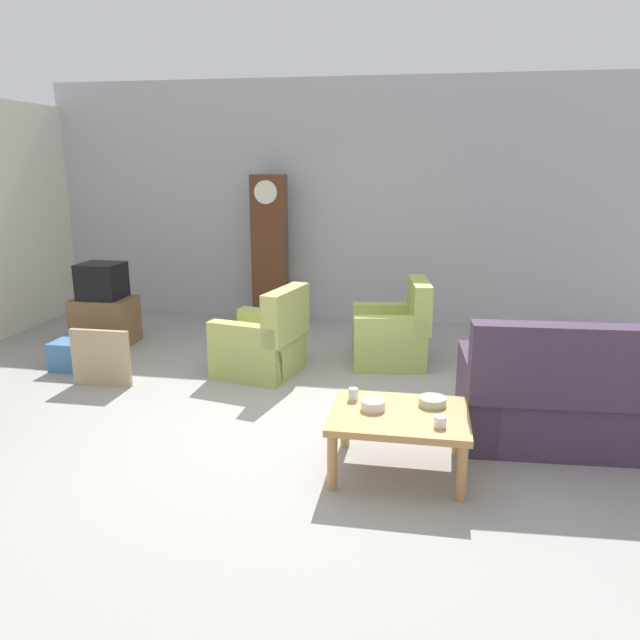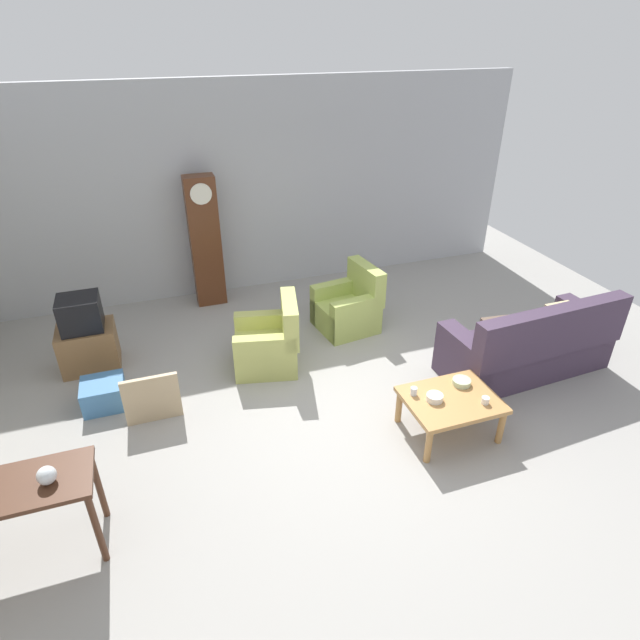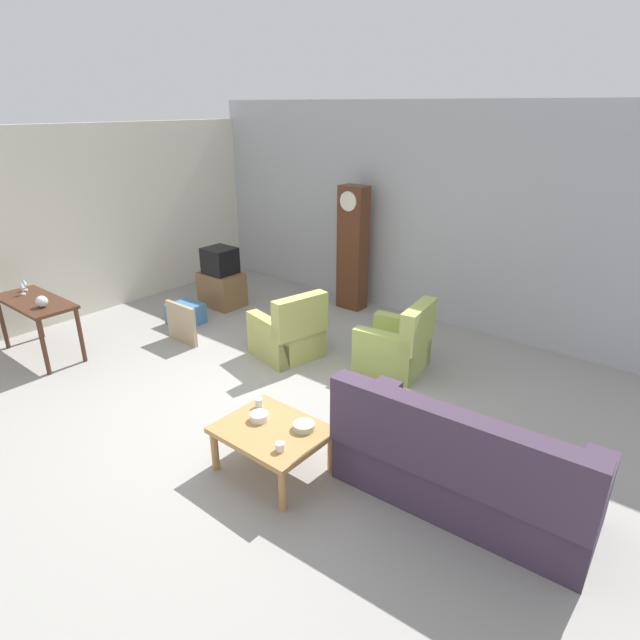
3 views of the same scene
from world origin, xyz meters
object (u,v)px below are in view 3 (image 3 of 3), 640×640
object	(u,v)px
armchair_olive_near	(289,335)
storage_box_blue	(186,314)
armchair_olive_far	(396,347)
tv_crt	(220,261)
wine_glass_mid	(22,286)
grandfather_clock	(353,249)
cup_blue_rimmed	(259,403)
tv_stand_cabinet	(222,289)
bowl_white_stacked	(259,417)
glass_dome_cloche	(42,301)
couch_floral	(461,469)
bowl_shallow_green	(304,426)
coffee_table_wood	(272,435)
wine_glass_tall	(24,283)
cup_white_porcelain	(280,447)
console_table_dark	(36,308)
framed_picture_leaning	(182,323)

from	to	relation	value
armchair_olive_near	storage_box_blue	bearing A→B (deg)	-175.20
armchair_olive_far	tv_crt	bearing A→B (deg)	177.56
storage_box_blue	wine_glass_mid	size ratio (longest dim) A/B	2.55
grandfather_clock	wine_glass_mid	distance (m)	4.75
tv_crt	cup_blue_rimmed	bearing A→B (deg)	-35.80
tv_stand_cabinet	bowl_white_stacked	world-z (taller)	tv_stand_cabinet
cup_blue_rimmed	glass_dome_cloche	bearing A→B (deg)	-172.71
couch_floral	wine_glass_mid	size ratio (longest dim) A/B	11.68
bowl_shallow_green	glass_dome_cloche	bearing A→B (deg)	-173.83
tv_crt	glass_dome_cloche	xyz separation A→B (m)	(-0.08, -2.81, 0.08)
storage_box_blue	coffee_table_wood	bearing A→B (deg)	-25.72
wine_glass_mid	tv_stand_cabinet	bearing A→B (deg)	75.14
storage_box_blue	wine_glass_tall	distance (m)	2.20
couch_floral	bowl_white_stacked	world-z (taller)	couch_floral
coffee_table_wood	cup_white_porcelain	distance (m)	0.35
tv_stand_cabinet	cup_white_porcelain	distance (m)	4.79
armchair_olive_far	tv_stand_cabinet	size ratio (longest dim) A/B	1.35
console_table_dark	tv_crt	distance (m)	2.80
glass_dome_cloche	wine_glass_tall	distance (m)	0.82
grandfather_clock	tv_crt	distance (m)	2.17
cup_blue_rimmed	wine_glass_tall	bearing A→B (deg)	-176.01
bowl_shallow_green	wine_glass_tall	world-z (taller)	wine_glass_tall
armchair_olive_far	tv_stand_cabinet	bearing A→B (deg)	177.56
console_table_dark	bowl_shallow_green	xyz separation A→B (m)	(4.29, 0.39, -0.19)
console_table_dark	cup_blue_rimmed	bearing A→B (deg)	5.99
framed_picture_leaning	cup_blue_rimmed	xyz separation A→B (m)	(2.61, -1.04, 0.21)
armchair_olive_near	storage_box_blue	size ratio (longest dim) A/B	2.01
storage_box_blue	bowl_shallow_green	distance (m)	4.01
cup_white_porcelain	coffee_table_wood	bearing A→B (deg)	146.10
couch_floral	storage_box_blue	size ratio (longest dim) A/B	4.59
armchair_olive_far	cup_blue_rimmed	xyz separation A→B (m)	(-0.17, -2.23, 0.19)
armchair_olive_far	console_table_dark	bearing A→B (deg)	-145.98
grandfather_clock	cup_blue_rimmed	world-z (taller)	grandfather_clock
storage_box_blue	glass_dome_cloche	distance (m)	2.07
console_table_dark	cup_blue_rimmed	distance (m)	3.74
armchair_olive_far	framed_picture_leaning	world-z (taller)	armchair_olive_far
cup_white_porcelain	wine_glass_mid	size ratio (longest dim) A/B	0.44
cup_blue_rimmed	wine_glass_mid	bearing A→B (deg)	-174.53
tv_crt	bowl_shallow_green	distance (m)	4.56
glass_dome_cloche	cup_white_porcelain	bearing A→B (deg)	0.93
coffee_table_wood	cup_white_porcelain	world-z (taller)	cup_white_porcelain
console_table_dark	wine_glass_mid	distance (m)	0.39
couch_floral	cup_blue_rimmed	size ratio (longest dim) A/B	24.32
couch_floral	wine_glass_mid	distance (m)	5.98
coffee_table_wood	tv_stand_cabinet	distance (m)	4.46
framed_picture_leaning	wine_glass_mid	distance (m)	2.11
wine_glass_mid	tv_crt	bearing A→B (deg)	75.14
armchair_olive_near	tv_crt	size ratio (longest dim) A/B	1.95
storage_box_blue	cup_blue_rimmed	distance (m)	3.49
bowl_shallow_green	bowl_white_stacked	bearing A→B (deg)	-160.23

